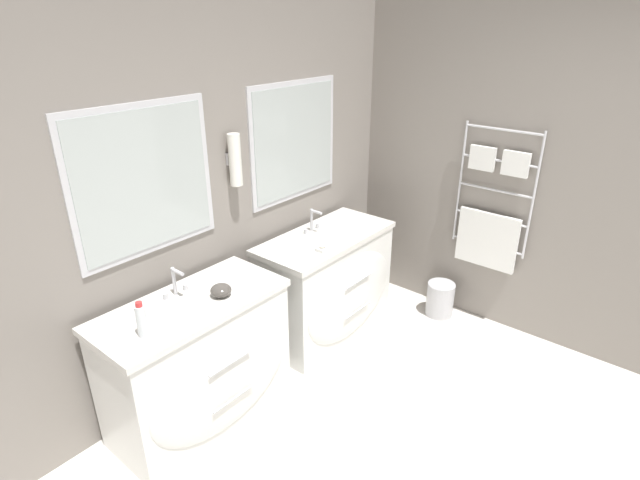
{
  "coord_description": "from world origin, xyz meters",
  "views": [
    {
      "loc": [
        -1.8,
        -0.19,
        2.35
      ],
      "look_at": [
        0.35,
        1.59,
        1.09
      ],
      "focal_mm": 28.0,
      "sensor_mm": 36.0,
      "label": 1
    }
  ],
  "objects_px": {
    "toiletry_bottle": "(142,320)",
    "vanity_right": "(329,285)",
    "waste_bin": "(440,299)",
    "vanity_left": "(201,362)",
    "amenity_bowl": "(221,290)"
  },
  "relations": [
    {
      "from": "amenity_bowl",
      "to": "toiletry_bottle",
      "type": "bearing_deg",
      "value": -179.66
    },
    {
      "from": "amenity_bowl",
      "to": "waste_bin",
      "type": "xyz_separation_m",
      "value": [
        1.88,
        -0.53,
        -0.72
      ]
    },
    {
      "from": "vanity_left",
      "to": "amenity_bowl",
      "type": "xyz_separation_m",
      "value": [
        0.16,
        -0.05,
        0.45
      ]
    },
    {
      "from": "vanity_right",
      "to": "waste_bin",
      "type": "height_order",
      "value": "vanity_right"
    },
    {
      "from": "amenity_bowl",
      "to": "vanity_right",
      "type": "bearing_deg",
      "value": 2.65
    },
    {
      "from": "vanity_left",
      "to": "waste_bin",
      "type": "xyz_separation_m",
      "value": [
        2.04,
        -0.58,
        -0.27
      ]
    },
    {
      "from": "vanity_left",
      "to": "amenity_bowl",
      "type": "bearing_deg",
      "value": -17.36
    },
    {
      "from": "toiletry_bottle",
      "to": "amenity_bowl",
      "type": "distance_m",
      "value": 0.52
    },
    {
      "from": "toiletry_bottle",
      "to": "vanity_right",
      "type": "bearing_deg",
      "value": 1.9
    },
    {
      "from": "amenity_bowl",
      "to": "waste_bin",
      "type": "height_order",
      "value": "amenity_bowl"
    },
    {
      "from": "toiletry_bottle",
      "to": "amenity_bowl",
      "type": "relative_size",
      "value": 1.61
    },
    {
      "from": "toiletry_bottle",
      "to": "waste_bin",
      "type": "distance_m",
      "value": 2.57
    },
    {
      "from": "vanity_right",
      "to": "waste_bin",
      "type": "relative_size",
      "value": 3.83
    },
    {
      "from": "vanity_left",
      "to": "waste_bin",
      "type": "height_order",
      "value": "vanity_left"
    },
    {
      "from": "vanity_right",
      "to": "amenity_bowl",
      "type": "height_order",
      "value": "amenity_bowl"
    }
  ]
}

